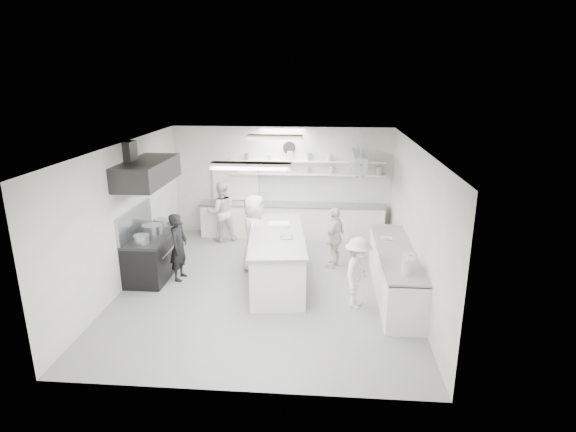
# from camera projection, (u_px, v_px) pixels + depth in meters

# --- Properties ---
(floor) EXTENTS (6.00, 7.00, 0.02)m
(floor) POSITION_uv_depth(u_px,v_px,m) (267.00, 286.00, 9.98)
(floor) COLOR #9E9EA3
(floor) RESTS_ON ground
(ceiling) EXTENTS (6.00, 7.00, 0.02)m
(ceiling) POSITION_uv_depth(u_px,v_px,m) (265.00, 145.00, 9.10)
(ceiling) COLOR silver
(ceiling) RESTS_ON wall_back
(wall_back) EXTENTS (6.00, 0.04, 3.00)m
(wall_back) POSITION_uv_depth(u_px,v_px,m) (282.00, 181.00, 12.87)
(wall_back) COLOR silver
(wall_back) RESTS_ON floor
(wall_front) EXTENTS (6.00, 0.04, 3.00)m
(wall_front) POSITION_uv_depth(u_px,v_px,m) (234.00, 296.00, 6.20)
(wall_front) COLOR silver
(wall_front) RESTS_ON floor
(wall_left) EXTENTS (0.04, 7.00, 3.00)m
(wall_left) POSITION_uv_depth(u_px,v_px,m) (125.00, 215.00, 9.77)
(wall_left) COLOR silver
(wall_left) RESTS_ON floor
(wall_right) EXTENTS (0.04, 7.00, 3.00)m
(wall_right) POSITION_uv_depth(u_px,v_px,m) (415.00, 222.00, 9.31)
(wall_right) COLOR silver
(wall_right) RESTS_ON floor
(stove) EXTENTS (0.80, 1.80, 0.90)m
(stove) POSITION_uv_depth(u_px,v_px,m) (154.00, 255.00, 10.42)
(stove) COLOR black
(stove) RESTS_ON floor
(exhaust_hood) EXTENTS (0.85, 2.00, 0.50)m
(exhaust_hood) POSITION_uv_depth(u_px,v_px,m) (147.00, 172.00, 9.87)
(exhaust_hood) COLOR #282829
(exhaust_hood) RESTS_ON wall_left
(back_counter) EXTENTS (5.00, 0.60, 0.92)m
(back_counter) POSITION_uv_depth(u_px,v_px,m) (292.00, 221.00, 12.87)
(back_counter) COLOR white
(back_counter) RESTS_ON floor
(shelf_lower) EXTENTS (4.20, 0.26, 0.04)m
(shelf_lower) POSITION_uv_depth(u_px,v_px,m) (307.00, 174.00, 12.62)
(shelf_lower) COLOR white
(shelf_lower) RESTS_ON wall_back
(shelf_upper) EXTENTS (4.20, 0.26, 0.04)m
(shelf_upper) POSITION_uv_depth(u_px,v_px,m) (307.00, 161.00, 12.52)
(shelf_upper) COLOR white
(shelf_upper) RESTS_ON wall_back
(pass_through_window) EXTENTS (1.30, 0.04, 1.00)m
(pass_through_window) POSITION_uv_depth(u_px,v_px,m) (236.00, 183.00, 12.97)
(pass_through_window) COLOR black
(pass_through_window) RESTS_ON wall_back
(wall_clock) EXTENTS (0.32, 0.05, 0.32)m
(wall_clock) POSITION_uv_depth(u_px,v_px,m) (289.00, 148.00, 12.55)
(wall_clock) COLOR white
(wall_clock) RESTS_ON wall_back
(right_counter) EXTENTS (0.74, 3.30, 0.94)m
(right_counter) POSITION_uv_depth(u_px,v_px,m) (395.00, 273.00, 9.44)
(right_counter) COLOR white
(right_counter) RESTS_ON floor
(pot_rack) EXTENTS (0.30, 1.60, 0.40)m
(pot_rack) POSITION_uv_depth(u_px,v_px,m) (359.00, 161.00, 11.44)
(pot_rack) COLOR #A0A4AE
(pot_rack) RESTS_ON ceiling
(light_fixture_front) EXTENTS (1.30, 0.25, 0.10)m
(light_fixture_front) POSITION_uv_depth(u_px,v_px,m) (251.00, 166.00, 7.40)
(light_fixture_front) COLOR white
(light_fixture_front) RESTS_ON ceiling
(light_fixture_rear) EXTENTS (1.30, 0.25, 0.10)m
(light_fixture_rear) POSITION_uv_depth(u_px,v_px,m) (275.00, 137.00, 10.83)
(light_fixture_rear) COLOR white
(light_fixture_rear) RESTS_ON ceiling
(prep_island) EXTENTS (1.38, 2.95, 1.05)m
(prep_island) POSITION_uv_depth(u_px,v_px,m) (277.00, 259.00, 10.03)
(prep_island) COLOR white
(prep_island) RESTS_ON floor
(stove_pot) EXTENTS (0.44, 0.44, 0.25)m
(stove_pot) POSITION_uv_depth(u_px,v_px,m) (152.00, 230.00, 10.28)
(stove_pot) COLOR #A0A4AE
(stove_pot) RESTS_ON stove
(cook_stove) EXTENTS (0.40, 0.57, 1.50)m
(cook_stove) POSITION_uv_depth(u_px,v_px,m) (179.00, 247.00, 10.10)
(cook_stove) COLOR black
(cook_stove) RESTS_ON floor
(cook_back) EXTENTS (0.96, 0.87, 1.63)m
(cook_back) POSITION_uv_depth(u_px,v_px,m) (221.00, 212.00, 12.48)
(cook_back) COLOR silver
(cook_back) RESTS_ON floor
(cook_island_left) EXTENTS (0.62, 0.90, 1.77)m
(cook_island_left) POSITION_uv_depth(u_px,v_px,m) (255.00, 233.00, 10.57)
(cook_island_left) COLOR silver
(cook_island_left) RESTS_ON floor
(cook_island_right) EXTENTS (0.69, 0.91, 1.44)m
(cook_island_right) POSITION_uv_depth(u_px,v_px,m) (335.00, 237.00, 10.77)
(cook_island_right) COLOR silver
(cook_island_right) RESTS_ON floor
(cook_right) EXTENTS (0.81, 1.04, 1.42)m
(cook_right) POSITION_uv_depth(u_px,v_px,m) (358.00, 273.00, 8.87)
(cook_right) COLOR silver
(cook_right) RESTS_ON floor
(bowl_island_a) EXTENTS (0.33, 0.33, 0.07)m
(bowl_island_a) POSITION_uv_depth(u_px,v_px,m) (287.00, 238.00, 9.63)
(bowl_island_a) COLOR #A0A4AE
(bowl_island_a) RESTS_ON prep_island
(bowl_island_b) EXTENTS (0.21, 0.21, 0.06)m
(bowl_island_b) POSITION_uv_depth(u_px,v_px,m) (279.00, 231.00, 10.07)
(bowl_island_b) COLOR white
(bowl_island_b) RESTS_ON prep_island
(bowl_right) EXTENTS (0.28, 0.28, 0.06)m
(bowl_right) POSITION_uv_depth(u_px,v_px,m) (387.00, 239.00, 9.91)
(bowl_right) COLOR white
(bowl_right) RESTS_ON right_counter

